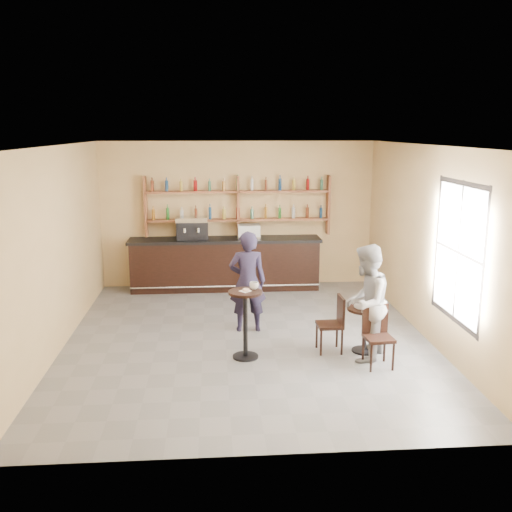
{
  "coord_description": "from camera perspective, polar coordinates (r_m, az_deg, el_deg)",
  "views": [
    {
      "loc": [
        -0.55,
        -9.02,
        3.45
      ],
      "look_at": [
        0.2,
        0.8,
        1.25
      ],
      "focal_mm": 40.0,
      "sensor_mm": 36.0,
      "label": 1
    }
  ],
  "objects": [
    {
      "name": "bar_counter",
      "position": [
        12.51,
        -3.1,
        -0.77
      ],
      "size": [
        4.16,
        0.81,
        1.13
      ],
      "primitive_type": null,
      "color": "black",
      "rests_on": "floor"
    },
    {
      "name": "shelf_unit",
      "position": [
        12.51,
        -1.81,
        5.05
      ],
      "size": [
        4.0,
        0.26,
        1.4
      ],
      "primitive_type": null,
      "color": "brown",
      "rests_on": "wall_back"
    },
    {
      "name": "wall_front",
      "position": [
        5.85,
        1.24,
        -5.85
      ],
      "size": [
        7.0,
        0.0,
        7.0
      ],
      "primitive_type": "plane",
      "rotation": [
        -1.57,
        0.0,
        0.0
      ],
      "color": "tan",
      "rests_on": "floor"
    },
    {
      "name": "patron_second",
      "position": [
        8.77,
        10.92,
        -4.61
      ],
      "size": [
        1.02,
        1.09,
        1.78
      ],
      "primitive_type": "imported",
      "rotation": [
        0.0,
        0.0,
        -2.11
      ],
      "color": "gray",
      "rests_on": "floor"
    },
    {
      "name": "wall_back",
      "position": [
        12.67,
        -1.83,
        4.19
      ],
      "size": [
        7.0,
        0.0,
        7.0
      ],
      "primitive_type": "plane",
      "rotation": [
        1.57,
        0.0,
        0.0
      ],
      "color": "tan",
      "rests_on": "floor"
    },
    {
      "name": "wall_right",
      "position": [
        9.87,
        16.81,
        1.24
      ],
      "size": [
        0.0,
        7.0,
        7.0
      ],
      "primitive_type": "plane",
      "rotation": [
        1.57,
        0.0,
        -1.57
      ],
      "color": "tan",
      "rests_on": "floor"
    },
    {
      "name": "napkin",
      "position": [
        8.59,
        -1.08,
        -3.52
      ],
      "size": [
        0.21,
        0.21,
        0.0
      ],
      "primitive_type": "cube",
      "rotation": [
        0.0,
        0.0,
        0.72
      ],
      "color": "white",
      "rests_on": "pedestal_table"
    },
    {
      "name": "wall_left",
      "position": [
        9.53,
        -19.17,
        0.69
      ],
      "size": [
        0.0,
        7.0,
        7.0
      ],
      "primitive_type": "plane",
      "rotation": [
        1.57,
        0.0,
        1.57
      ],
      "color": "tan",
      "rests_on": "floor"
    },
    {
      "name": "cafe_table",
      "position": [
        9.2,
        10.8,
        -7.25
      ],
      "size": [
        0.57,
        0.57,
        0.72
      ],
      "primitive_type": null,
      "rotation": [
        0.0,
        0.0,
        0.0
      ],
      "color": "black",
      "rests_on": "floor"
    },
    {
      "name": "chair_west",
      "position": [
        9.1,
        7.37,
        -6.78
      ],
      "size": [
        0.4,
        0.4,
        0.9
      ],
      "primitive_type": null,
      "rotation": [
        0.0,
        0.0,
        -1.55
      ],
      "color": "black",
      "rests_on": "floor"
    },
    {
      "name": "window_pane",
      "position": [
        8.76,
        19.59,
        0.33
      ],
      "size": [
        0.0,
        2.0,
        2.0
      ],
      "primitive_type": "plane",
      "rotation": [
        1.57,
        0.0,
        -1.57
      ],
      "color": "white",
      "rests_on": "wall_right"
    },
    {
      "name": "liquor_bottles",
      "position": [
        12.49,
        -1.82,
        5.82
      ],
      "size": [
        3.68,
        0.1,
        1.0
      ],
      "primitive_type": null,
      "color": "#8C5919",
      "rests_on": "shelf_unit"
    },
    {
      "name": "window_frame",
      "position": [
        8.76,
        19.55,
        0.33
      ],
      "size": [
        0.04,
        1.7,
        2.1
      ],
      "primitive_type": null,
      "color": "black",
      "rests_on": "wall_right"
    },
    {
      "name": "chair_south",
      "position": [
        8.64,
        12.18,
        -7.96
      ],
      "size": [
        0.43,
        0.43,
        0.91
      ],
      "primitive_type": null,
      "rotation": [
        0.0,
        0.0,
        0.09
      ],
      "color": "black",
      "rests_on": "floor"
    },
    {
      "name": "pastry_case",
      "position": [
        12.39,
        -0.73,
        2.47
      ],
      "size": [
        0.5,
        0.4,
        0.3
      ],
      "primitive_type": null,
      "rotation": [
        0.0,
        0.0,
        0.01
      ],
      "color": "silver",
      "rests_on": "bar_counter"
    },
    {
      "name": "cup_cafe",
      "position": [
        9.09,
        11.21,
        -4.81
      ],
      "size": [
        0.11,
        0.11,
        0.1
      ],
      "primitive_type": "imported",
      "rotation": [
        0.0,
        0.0,
        0.11
      ],
      "color": "white",
      "rests_on": "cafe_table"
    },
    {
      "name": "ceiling",
      "position": [
        9.04,
        -0.9,
        11.0
      ],
      "size": [
        7.0,
        7.0,
        0.0
      ],
      "primitive_type": "plane",
      "rotation": [
        3.14,
        0.0,
        0.0
      ],
      "color": "white",
      "rests_on": "wall_back"
    },
    {
      "name": "espresso_machine",
      "position": [
        12.36,
        -6.44,
        2.8
      ],
      "size": [
        0.71,
        0.49,
        0.48
      ],
      "primitive_type": null,
      "rotation": [
        0.0,
        0.0,
        0.09
      ],
      "color": "black",
      "rests_on": "bar_counter"
    },
    {
      "name": "man_main",
      "position": [
        9.82,
        -0.86,
        -2.57
      ],
      "size": [
        0.64,
        0.42,
        1.76
      ],
      "primitive_type": "imported",
      "rotation": [
        0.0,
        0.0,
        3.14
      ],
      "color": "black",
      "rests_on": "floor"
    },
    {
      "name": "donut",
      "position": [
        8.57,
        -1.01,
        -3.4
      ],
      "size": [
        0.14,
        0.14,
        0.04
      ],
      "primitive_type": "torus",
      "rotation": [
        0.0,
        0.0,
        -0.31
      ],
      "color": "#C67C48",
      "rests_on": "napkin"
    },
    {
      "name": "cup_pedestal",
      "position": [
        8.68,
        -0.2,
        -2.99
      ],
      "size": [
        0.17,
        0.17,
        0.11
      ],
      "primitive_type": "imported",
      "rotation": [
        0.0,
        0.0,
        0.24
      ],
      "color": "white",
      "rests_on": "pedestal_table"
    },
    {
      "name": "floor",
      "position": [
        9.67,
        -0.83,
        -8.3
      ],
      "size": [
        7.0,
        7.0,
        0.0
      ],
      "primitive_type": "plane",
      "color": "slate",
      "rests_on": "ground"
    },
    {
      "name": "pedestal_table",
      "position": [
        8.75,
        -1.07,
        -6.88
      ],
      "size": [
        0.66,
        0.66,
        1.07
      ],
      "primitive_type": null,
      "rotation": [
        0.0,
        0.0,
        -0.35
      ],
      "color": "black",
      "rests_on": "floor"
    }
  ]
}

